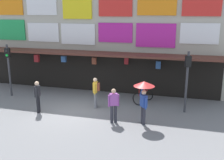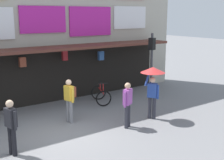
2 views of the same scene
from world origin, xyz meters
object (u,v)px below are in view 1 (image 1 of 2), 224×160
at_px(traffic_light_near, 8,62).
at_px(traffic_light_far, 187,72).
at_px(pedestrian_in_white, 96,90).
at_px(pedestrian_in_blue, 114,104).
at_px(pedestrian_in_black, 38,95).
at_px(bicycle_parked, 143,96).
at_px(pedestrian_with_umbrella, 144,91).

xyz_separation_m(traffic_light_near, traffic_light_far, (10.43, 0.02, 0.00)).
bearing_deg(pedestrian_in_white, pedestrian_in_blue, -49.61).
bearing_deg(traffic_light_near, pedestrian_in_black, -33.51).
xyz_separation_m(bicycle_parked, pedestrian_with_umbrella, (0.46, -2.96, 1.25)).
height_order(traffic_light_far, pedestrian_with_umbrella, traffic_light_far).
xyz_separation_m(pedestrian_in_white, pedestrian_in_black, (-2.65, -1.48, -0.04)).
height_order(traffic_light_far, pedestrian_in_white, traffic_light_far).
relative_size(traffic_light_far, pedestrian_in_white, 1.90).
relative_size(traffic_light_near, bicycle_parked, 2.39).
bearing_deg(pedestrian_in_blue, pedestrian_in_black, 176.84).
bearing_deg(pedestrian_in_blue, pedestrian_with_umbrella, 7.65).
bearing_deg(pedestrian_in_white, bicycle_parked, 31.30).
relative_size(pedestrian_with_umbrella, pedestrian_in_black, 1.24).
relative_size(bicycle_parked, pedestrian_in_white, 0.80).
height_order(bicycle_parked, pedestrian_with_umbrella, pedestrian_with_umbrella).
distance_m(pedestrian_with_umbrella, pedestrian_in_black, 5.52).
xyz_separation_m(traffic_light_far, pedestrian_in_black, (-7.34, -2.06, -1.19)).
bearing_deg(pedestrian_in_blue, traffic_light_far, 35.27).
distance_m(traffic_light_near, traffic_light_far, 10.43).
xyz_separation_m(bicycle_parked, pedestrian_in_white, (-2.36, -1.44, 0.59)).
bearing_deg(pedestrian_with_umbrella, pedestrian_in_white, 151.71).
distance_m(traffic_light_near, pedestrian_in_blue, 7.64).
relative_size(traffic_light_near, pedestrian_in_blue, 1.90).
bearing_deg(pedestrian_with_umbrella, traffic_light_near, 166.31).
bearing_deg(pedestrian_with_umbrella, traffic_light_far, 48.47).
distance_m(bicycle_parked, pedestrian_with_umbrella, 3.24).
bearing_deg(pedestrian_with_umbrella, pedestrian_in_black, 179.56).
distance_m(traffic_light_far, pedestrian_in_white, 4.86).
height_order(traffic_light_far, bicycle_parked, traffic_light_far).
xyz_separation_m(traffic_light_far, bicycle_parked, (-2.33, 0.85, -1.75)).
bearing_deg(pedestrian_in_white, pedestrian_in_black, -150.89).
relative_size(traffic_light_near, pedestrian_in_white, 1.90).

